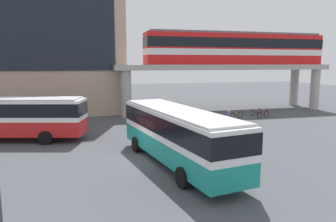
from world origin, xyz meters
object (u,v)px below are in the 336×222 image
bus_secondary (9,114)px  bicycle_red (263,114)px  bicycle_silver (202,118)px  pedestrian_at_kerb (228,119)px  station_building (16,34)px  bicycle_brown (236,115)px  bicycle_black (169,119)px  bicycle_orange (256,112)px  pedestrian_waiting_near_stop (130,116)px  bus_main (177,131)px  train (236,48)px  bicycle_green (172,116)px

bus_secondary → bicycle_red: size_ratio=6.56×
bicycle_silver → pedestrian_at_kerb: 3.82m
station_building → bicycle_brown: size_ratio=14.24×
bicycle_black → bicycle_orange: bearing=10.8°
bicycle_brown → pedestrian_waiting_near_stop: size_ratio=1.05×
bus_main → bicycle_silver: size_ratio=6.76×
train → bicycle_red: 9.45m
pedestrian_waiting_near_stop → pedestrian_at_kerb: pedestrian_at_kerb is taller
bus_main → pedestrian_at_kerb: bus_main is taller
bicycle_green → bicycle_brown: bearing=-11.8°
pedestrian_at_kerb → pedestrian_waiting_near_stop: bearing=152.9°
bicycle_orange → pedestrian_at_kerb: 8.40m
bicycle_red → bus_main: bearing=-136.0°
station_building → bus_secondary: size_ratio=2.21×
bicycle_brown → bicycle_orange: size_ratio=1.04×
train → bicycle_silver: (-6.65, -6.47, -7.20)m
bus_main → pedestrian_at_kerb: 11.53m
station_building → train: bearing=-15.6°
station_building → bicycle_silver: size_ratio=14.91×
bicycle_green → pedestrian_waiting_near_stop: bearing=-161.3°
bus_main → bicycle_orange: size_ratio=6.72×
station_building → bicycle_brown: (23.28, -12.96, -8.87)m
pedestrian_at_kerb → bicycle_brown: bearing=55.5°
bus_secondary → pedestrian_waiting_near_stop: bus_secondary is taller
train → pedestrian_at_kerb: (-5.52, -10.09, -6.76)m
station_building → bicycle_silver: bearing=-35.5°
pedestrian_waiting_near_stop → bicycle_brown: bearing=0.8°
bicycle_red → bicycle_brown: (-2.91, 0.36, 0.00)m
pedestrian_at_kerb → bicycle_orange: bearing=43.5°
bicycle_brown → pedestrian_waiting_near_stop: bearing=-179.2°
bicycle_black → pedestrian_waiting_near_stop: pedestrian_waiting_near_stop is taller
bus_secondary → bicycle_black: bearing=16.2°
bicycle_silver → station_building: bearing=144.5°
train → pedestrian_waiting_near_stop: size_ratio=13.32×
train → bicycle_silver: 11.75m
train → bus_secondary: bearing=-156.4°
bicycle_red → pedestrian_at_kerb: bearing=-145.9°
bicycle_brown → bicycle_silver: bearing=-170.0°
pedestrian_at_kerb → bicycle_silver: bearing=107.4°
bicycle_silver → bicycle_black: bearing=177.6°
station_building → bus_secondary: bearing=-81.9°
bus_main → bicycle_green: size_ratio=6.46×
station_building → bicycle_black: (15.81, -13.54, -8.87)m
bicycle_silver → bus_secondary: bearing=-167.4°
bicycle_red → pedestrian_waiting_near_stop: size_ratio=1.03×
bicycle_red → bicycle_brown: same height
bicycle_black → pedestrian_at_kerb: bearing=-40.1°
station_building → pedestrian_waiting_near_stop: station_building is taller
station_building → pedestrian_waiting_near_stop: bearing=-47.3°
station_building → bicycle_orange: bearing=-23.6°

